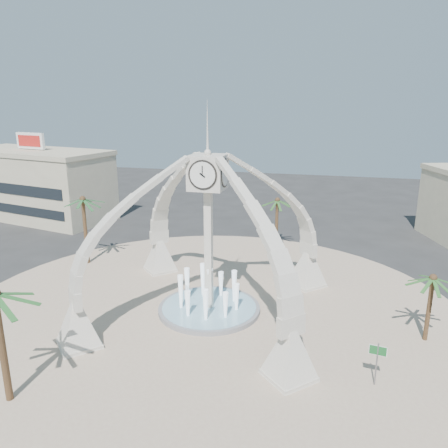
% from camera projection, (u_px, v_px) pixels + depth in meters
% --- Properties ---
extents(ground, '(140.00, 140.00, 0.00)m').
position_uv_depth(ground, '(209.00, 311.00, 34.47)').
color(ground, '#282828').
rests_on(ground, ground).
extents(plaza, '(40.00, 40.00, 0.06)m').
position_uv_depth(plaza, '(209.00, 311.00, 34.46)').
color(plaza, tan).
rests_on(plaza, ground).
extents(clock_tower, '(17.94, 17.94, 16.30)m').
position_uv_depth(clock_tower, '(208.00, 233.00, 32.71)').
color(clock_tower, beige).
rests_on(clock_tower, ground).
extents(fountain, '(8.00, 8.00, 3.62)m').
position_uv_depth(fountain, '(209.00, 308.00, 34.39)').
color(fountain, gray).
rests_on(fountain, ground).
extents(building_nw, '(23.75, 13.73, 11.90)m').
position_uv_depth(building_nw, '(35.00, 184.00, 61.43)').
color(building_nw, '#C3B798').
rests_on(building_nw, ground).
extents(palm_east, '(3.75, 3.75, 5.28)m').
position_uv_depth(palm_east, '(433.00, 279.00, 29.03)').
color(palm_east, brown).
rests_on(palm_east, ground).
extents(palm_west, '(4.17, 4.17, 7.45)m').
position_uv_depth(palm_west, '(83.00, 200.00, 42.93)').
color(palm_west, brown).
rests_on(palm_west, ground).
extents(palm_north, '(3.98, 3.98, 6.31)m').
position_uv_depth(palm_north, '(277.00, 201.00, 47.45)').
color(palm_north, brown).
rests_on(palm_north, ground).
extents(street_sign, '(1.00, 0.19, 2.74)m').
position_uv_depth(street_sign, '(377.00, 356.00, 24.92)').
color(street_sign, slate).
rests_on(street_sign, ground).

